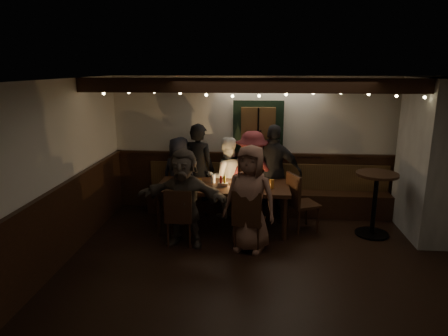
# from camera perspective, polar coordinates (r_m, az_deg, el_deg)

# --- Properties ---
(room) EXTENTS (6.02, 5.01, 2.62)m
(room) POSITION_cam_1_polar(r_m,az_deg,el_deg) (6.86, 15.43, -0.48)
(room) COLOR black
(room) RESTS_ON ground
(dining_table) EXTENTS (2.24, 0.96, 0.97)m
(dining_table) POSITION_cam_1_polar(r_m,az_deg,el_deg) (6.84, -0.15, -2.99)
(dining_table) COLOR black
(dining_table) RESTS_ON ground
(chair_near_left) EXTENTS (0.43, 0.43, 0.94)m
(chair_near_left) POSITION_cam_1_polar(r_m,az_deg,el_deg) (6.30, -6.41, -6.57)
(chair_near_left) COLOR black
(chair_near_left) RESTS_ON ground
(chair_near_right) EXTENTS (0.52, 0.52, 0.99)m
(chair_near_right) POSITION_cam_1_polar(r_m,az_deg,el_deg) (6.09, 3.42, -6.99)
(chair_near_right) COLOR black
(chair_near_right) RESTS_ON ground
(chair_end) EXTENTS (0.60, 0.60, 1.02)m
(chair_end) POSITION_cam_1_polar(r_m,az_deg,el_deg) (6.93, 10.62, -4.39)
(chair_end) COLOR black
(chair_end) RESTS_ON ground
(high_top) EXTENTS (0.68, 0.68, 1.08)m
(high_top) POSITION_cam_1_polar(r_m,az_deg,el_deg) (7.07, 20.79, -3.79)
(high_top) COLOR black
(high_top) RESTS_ON ground
(person_a) EXTENTS (0.83, 0.66, 1.49)m
(person_a) POSITION_cam_1_polar(r_m,az_deg,el_deg) (7.66, -6.34, -1.08)
(person_a) COLOR #1F212D
(person_a) RESTS_ON ground
(person_b) EXTENTS (0.74, 0.61, 1.75)m
(person_b) POSITION_cam_1_polar(r_m,az_deg,el_deg) (7.56, -3.63, -0.19)
(person_b) COLOR black
(person_b) RESTS_ON ground
(person_c) EXTENTS (0.86, 0.74, 1.52)m
(person_c) POSITION_cam_1_polar(r_m,az_deg,el_deg) (7.44, 0.39, -1.34)
(person_c) COLOR silver
(person_c) RESTS_ON ground
(person_d) EXTENTS (1.13, 0.74, 1.64)m
(person_d) POSITION_cam_1_polar(r_m,az_deg,el_deg) (7.40, 4.02, -0.99)
(person_d) COLOR #531A1E
(person_d) RESTS_ON ground
(person_e) EXTENTS (1.10, 0.65, 1.76)m
(person_e) POSITION_cam_1_polar(r_m,az_deg,el_deg) (7.41, 7.14, -0.56)
(person_e) COLOR black
(person_e) RESTS_ON ground
(person_f) EXTENTS (1.50, 0.67, 1.56)m
(person_f) POSITION_cam_1_polar(r_m,az_deg,el_deg) (6.26, -5.74, -4.26)
(person_f) COLOR #423932
(person_f) RESTS_ON ground
(person_g) EXTENTS (0.92, 0.73, 1.65)m
(person_g) POSITION_cam_1_polar(r_m,az_deg,el_deg) (6.06, 3.73, -4.39)
(person_g) COLOR brown
(person_g) RESTS_ON ground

